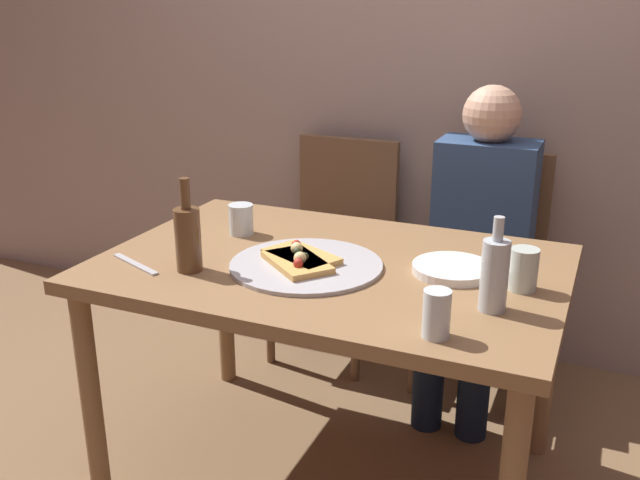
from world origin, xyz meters
TOP-DOWN VIEW (x-y plane):
  - ground_plane at (0.00, 0.00)m, footprint 8.00×8.00m
  - back_wall at (0.00, 1.10)m, footprint 6.00×0.10m
  - dining_table at (0.00, 0.00)m, footprint 1.33×0.89m
  - pizza_tray at (-0.05, -0.07)m, footprint 0.44×0.44m
  - pizza_slice_last at (-0.08, -0.04)m, footprint 0.25×0.21m
  - pizza_slice_extra at (-0.06, -0.09)m, footprint 0.25×0.24m
  - wine_bottle at (-0.34, -0.22)m, footprint 0.07×0.07m
  - beer_bottle at (0.49, -0.15)m, footprint 0.07×0.07m
  - tumbler_near at (0.54, 0.01)m, footprint 0.08×0.08m
  - tumbler_far at (-0.37, 0.12)m, footprint 0.08×0.08m
  - wine_glass at (0.40, -0.34)m, footprint 0.06×0.06m
  - plate_stack at (0.35, 0.06)m, footprint 0.23×0.23m
  - table_knife at (-0.51, -0.25)m, footprint 0.21×0.10m
  - chair_left at (-0.32, 0.84)m, footprint 0.44×0.44m
  - chair_right at (0.30, 0.84)m, footprint 0.44×0.44m
  - guest_in_sweater at (0.30, 0.69)m, footprint 0.36×0.56m

SIDE VIEW (x-z plane):
  - ground_plane at x=0.00m, z-range 0.00..0.00m
  - chair_left at x=-0.32m, z-range 0.06..0.96m
  - chair_right at x=0.30m, z-range 0.06..0.96m
  - guest_in_sweater at x=0.30m, z-range 0.06..1.23m
  - dining_table at x=0.00m, z-range 0.28..1.01m
  - table_knife at x=-0.51m, z-range 0.73..0.74m
  - pizza_tray at x=-0.05m, z-range 0.73..0.74m
  - plate_stack at x=0.35m, z-range 0.73..0.76m
  - pizza_slice_last at x=-0.08m, z-range 0.73..0.78m
  - pizza_slice_extra at x=-0.06m, z-range 0.73..0.78m
  - tumbler_far at x=-0.37m, z-range 0.73..0.83m
  - wine_glass at x=0.40m, z-range 0.73..0.84m
  - tumbler_near at x=0.54m, z-range 0.73..0.85m
  - beer_bottle at x=0.49m, z-range 0.71..0.95m
  - wine_bottle at x=-0.34m, z-range 0.70..0.96m
  - back_wall at x=0.00m, z-range 0.00..2.60m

